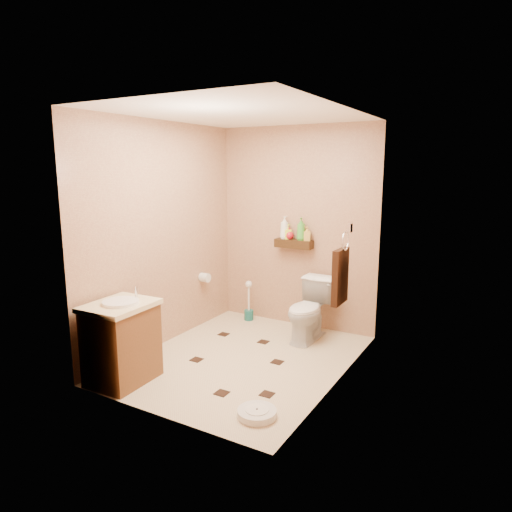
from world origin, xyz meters
The scene contains 19 objects.
ground centered at (0.00, 0.00, 0.00)m, with size 2.50×2.50×0.00m, color beige.
wall_back centered at (0.00, 1.25, 1.20)m, with size 2.00×0.04×2.40m, color tan.
wall_front centered at (0.00, -1.25, 1.20)m, with size 2.00×0.04×2.40m, color tan.
wall_left centered at (-1.00, 0.00, 1.20)m, with size 0.04×2.50×2.40m, color tan.
wall_right centered at (1.00, 0.00, 1.20)m, with size 0.04×2.50×2.40m, color tan.
ceiling centered at (0.00, 0.00, 2.40)m, with size 2.00×2.50×0.02m, color white.
wall_shelf centered at (0.00, 1.17, 1.02)m, with size 0.46×0.14×0.10m, color #3E2410.
floor_accents centered at (0.02, -0.07, 0.00)m, with size 1.23×1.32×0.01m.
toilet centered at (0.36, 0.83, 0.34)m, with size 0.39×0.68×0.69m, color white.
vanity centered at (-0.70, -0.95, 0.38)m, with size 0.52×0.62×0.85m.
bathroom_scale centered at (0.66, -0.88, 0.03)m, with size 0.41×0.41×0.06m.
toilet_brush centered at (-0.57, 1.07, 0.18)m, with size 0.12×0.12×0.51m.
towel_ring centered at (0.91, 0.25, 0.95)m, with size 0.12×0.30×0.76m.
toilet_paper centered at (-0.94, 0.65, 0.60)m, with size 0.12×0.11×0.12m.
bottle_a centered at (-0.13, 1.17, 1.21)m, with size 0.11×0.11×0.28m, color white.
bottle_b centered at (-0.08, 1.17, 1.16)m, with size 0.08×0.08×0.18m, color #E9F734.
bottle_c centered at (-0.06, 1.17, 1.14)m, with size 0.11×0.11×0.14m, color red.
bottle_d centered at (0.09, 1.17, 1.20)m, with size 0.10×0.10×0.27m, color green.
bottle_e centered at (0.17, 1.17, 1.15)m, with size 0.08×0.08×0.17m, color gold.
Camera 1 is at (2.28, -3.71, 1.92)m, focal length 32.00 mm.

